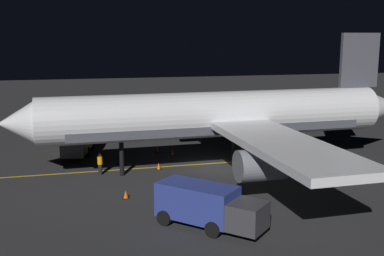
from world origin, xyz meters
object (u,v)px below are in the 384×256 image
traffic_cone_under_wing (172,152)px  airliner (223,116)px  traffic_cone_near_left (157,149)px  traffic_cone_far (159,166)px  baggage_truck (78,140)px  catering_truck (206,206)px  ground_crew_worker (100,164)px  traffic_cone_near_right (126,195)px

traffic_cone_under_wing → airliner: bearing=-149.0°
traffic_cone_near_left → traffic_cone_far: bearing=171.2°
baggage_truck → traffic_cone_far: bearing=-136.8°
baggage_truck → traffic_cone_far: baggage_truck is taller
airliner → catering_truck: bearing=158.5°
ground_crew_worker → traffic_cone_far: bearing=-85.0°
ground_crew_worker → traffic_cone_near_left: 8.51m
airliner → traffic_cone_near_left: airliner is taller
traffic_cone_near_right → traffic_cone_far: (6.49, -3.37, 0.00)m
airliner → ground_crew_worker: size_ratio=19.86×
traffic_cone_under_wing → traffic_cone_far: bearing=155.3°
ground_crew_worker → airliner: bearing=-92.3°
traffic_cone_near_right → baggage_truck: bearing=12.7°
baggage_truck → traffic_cone_far: (-6.77, -6.35, -1.07)m
airliner → baggage_truck: (7.58, 11.55, -3.01)m
traffic_cone_near_left → traffic_cone_near_right: same height
catering_truck → traffic_cone_near_right: bearing=32.9°
catering_truck → traffic_cone_far: catering_truck is taller
baggage_truck → traffic_cone_under_wing: 8.77m
catering_truck → ground_crew_worker: bearing=23.6°
traffic_cone_far → traffic_cone_near_left: bearing=-8.8°
airliner → traffic_cone_near_right: size_ratio=62.84×
traffic_cone_under_wing → baggage_truck: bearing=74.6°
traffic_cone_under_wing → ground_crew_worker: bearing=125.7°
airliner → traffic_cone_near_left: (6.73, 4.29, -4.09)m
traffic_cone_under_wing → traffic_cone_far: size_ratio=1.00×
traffic_cone_far → ground_crew_worker: bearing=95.0°
airliner → traffic_cone_under_wing: 7.37m
traffic_cone_near_left → ground_crew_worker: bearing=138.3°
baggage_truck → catering_truck: baggage_truck is taller
catering_truck → traffic_cone_far: (12.58, 0.57, -1.02)m
airliner → catering_truck: airliner is taller
baggage_truck → traffic_cone_near_left: (-0.85, -7.26, -1.07)m
traffic_cone_near_right → traffic_cone_under_wing: (10.94, -5.41, 0.00)m
catering_truck → ground_crew_worker: 13.28m
ground_crew_worker → traffic_cone_under_wing: size_ratio=3.16×
baggage_truck → catering_truck: size_ratio=1.05×
catering_truck → baggage_truck: bearing=19.7°
baggage_truck → ground_crew_worker: bearing=-167.4°
airliner → traffic_cone_under_wing: airliner is taller
baggage_truck → catering_truck: 20.55m
baggage_truck → traffic_cone_near_left: 7.39m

